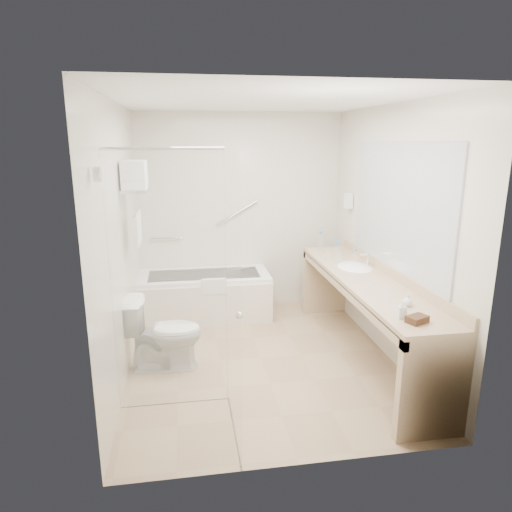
{
  "coord_description": "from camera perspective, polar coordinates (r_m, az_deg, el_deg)",
  "views": [
    {
      "loc": [
        -0.72,
        -4.19,
        2.16
      ],
      "look_at": [
        0.0,
        0.3,
        1.0
      ],
      "focal_mm": 32.0,
      "sensor_mm": 36.0,
      "label": 1
    }
  ],
  "objects": [
    {
      "name": "floor",
      "position": [
        4.77,
        0.58,
        -12.61
      ],
      "size": [
        3.2,
        3.2,
        0.0
      ],
      "primitive_type": "plane",
      "color": "tan",
      "rests_on": "ground"
    },
    {
      "name": "ceiling",
      "position": [
        4.27,
        0.67,
        18.86
      ],
      "size": [
        2.6,
        3.2,
        0.1
      ],
      "primitive_type": "cube",
      "color": "white",
      "rests_on": "wall_back"
    },
    {
      "name": "wall_back",
      "position": [
        5.91,
        -1.99,
        5.44
      ],
      "size": [
        2.6,
        0.1,
        2.5
      ],
      "primitive_type": "cube",
      "color": "beige",
      "rests_on": "ground"
    },
    {
      "name": "wall_front",
      "position": [
        2.84,
        6.06,
        -4.49
      ],
      "size": [
        2.6,
        0.1,
        2.5
      ],
      "primitive_type": "cube",
      "color": "beige",
      "rests_on": "ground"
    },
    {
      "name": "wall_left",
      "position": [
        4.33,
        -16.59,
        1.56
      ],
      "size": [
        0.1,
        3.2,
        2.5
      ],
      "primitive_type": "cube",
      "color": "beige",
      "rests_on": "ground"
    },
    {
      "name": "wall_right",
      "position": [
        4.74,
        16.32,
        2.65
      ],
      "size": [
        0.1,
        3.2,
        2.5
      ],
      "primitive_type": "cube",
      "color": "beige",
      "rests_on": "ground"
    },
    {
      "name": "bathtub",
      "position": [
        5.76,
        -6.42,
        -4.9
      ],
      "size": [
        1.6,
        0.73,
        0.59
      ],
      "color": "white",
      "rests_on": "floor"
    },
    {
      "name": "grab_bar_short",
      "position": [
        5.88,
        -11.14,
        2.17
      ],
      "size": [
        0.4,
        0.03,
        0.03
      ],
      "primitive_type": "cylinder",
      "rotation": [
        0.0,
        1.57,
        0.0
      ],
      "color": "silver",
      "rests_on": "wall_back"
    },
    {
      "name": "grab_bar_long",
      "position": [
        5.86,
        -2.43,
        5.37
      ],
      "size": [
        0.53,
        0.03,
        0.33
      ],
      "primitive_type": "cylinder",
      "rotation": [
        0.0,
        1.05,
        0.0
      ],
      "color": "silver",
      "rests_on": "wall_back"
    },
    {
      "name": "shower_enclosure",
      "position": [
        3.45,
        -7.18,
        -4.34
      ],
      "size": [
        0.96,
        0.91,
        2.11
      ],
      "color": "silver",
      "rests_on": "floor"
    },
    {
      "name": "towel_shelf",
      "position": [
        4.58,
        -14.88,
        8.74
      ],
      "size": [
        0.24,
        0.55,
        0.81
      ],
      "color": "silver",
      "rests_on": "wall_left"
    },
    {
      "name": "vanity_counter",
      "position": [
        4.66,
        13.49,
        -5.15
      ],
      "size": [
        0.55,
        2.7,
        0.95
      ],
      "color": "tan",
      "rests_on": "floor"
    },
    {
      "name": "sink",
      "position": [
        4.97,
        12.2,
        -1.68
      ],
      "size": [
        0.4,
        0.52,
        0.14
      ],
      "primitive_type": "ellipsoid",
      "color": "white",
      "rests_on": "vanity_counter"
    },
    {
      "name": "faucet",
      "position": [
        4.99,
        13.82,
        -0.38
      ],
      "size": [
        0.03,
        0.03,
        0.14
      ],
      "primitive_type": "cylinder",
      "color": "silver",
      "rests_on": "vanity_counter"
    },
    {
      "name": "mirror",
      "position": [
        4.56,
        17.27,
        5.96
      ],
      "size": [
        0.02,
        2.0,
        1.2
      ],
      "primitive_type": "cube",
      "color": "#AEB4BB",
      "rests_on": "wall_right"
    },
    {
      "name": "hairdryer_unit",
      "position": [
        5.65,
        11.49,
        6.8
      ],
      "size": [
        0.08,
        0.1,
        0.18
      ],
      "primitive_type": "cube",
      "color": "silver",
      "rests_on": "wall_right"
    },
    {
      "name": "toilet",
      "position": [
        4.54,
        -11.4,
        -9.45
      ],
      "size": [
        0.75,
        0.45,
        0.71
      ],
      "primitive_type": "imported",
      "rotation": [
        0.0,
        0.0,
        1.51
      ],
      "color": "white",
      "rests_on": "floor"
    },
    {
      "name": "amenity_basket",
      "position": [
        3.6,
        19.49,
        -7.46
      ],
      "size": [
        0.18,
        0.16,
        0.05
      ],
      "primitive_type": "cube",
      "rotation": [
        0.0,
        0.0,
        0.42
      ],
      "color": "#422C17",
      "rests_on": "vanity_counter"
    },
    {
      "name": "soap_bottle_a",
      "position": [
        3.66,
        17.72,
        -6.89
      ],
      "size": [
        0.07,
        0.14,
        0.06
      ],
      "primitive_type": "imported",
      "rotation": [
        0.0,
        0.0,
        -0.06
      ],
      "color": "silver",
      "rests_on": "vanity_counter"
    },
    {
      "name": "soap_bottle_b",
      "position": [
        3.91,
        18.44,
        -5.43
      ],
      "size": [
        0.09,
        0.11,
        0.08
      ],
      "primitive_type": "imported",
      "rotation": [
        0.0,
        0.0,
        -0.13
      ],
      "color": "silver",
      "rests_on": "vanity_counter"
    },
    {
      "name": "water_bottle_left",
      "position": [
        5.0,
        12.26,
        -0.21
      ],
      "size": [
        0.06,
        0.06,
        0.19
      ],
      "rotation": [
        0.0,
        0.0,
        -0.08
      ],
      "color": "silver",
      "rests_on": "vanity_counter"
    },
    {
      "name": "water_bottle_mid",
      "position": [
        5.67,
        8.03,
        1.86
      ],
      "size": [
        0.07,
        0.07,
        0.22
      ],
      "rotation": [
        0.0,
        0.0,
        0.42
      ],
      "color": "silver",
      "rests_on": "vanity_counter"
    },
    {
      "name": "water_bottle_right",
      "position": [
        5.23,
        10.09,
        0.59
      ],
      "size": [
        0.06,
        0.06,
        0.2
      ],
      "rotation": [
        0.0,
        0.0,
        0.1
      ],
      "color": "silver",
      "rests_on": "vanity_counter"
    },
    {
      "name": "drinking_glass_near",
      "position": [
        5.22,
        8.94,
        0.05
      ],
      "size": [
        0.09,
        0.09,
        0.08
      ],
      "primitive_type": "cylinder",
      "rotation": [
        0.0,
        0.0,
        0.43
      ],
      "color": "silver",
      "rests_on": "vanity_counter"
    },
    {
      "name": "drinking_glass_far",
      "position": [
        5.09,
        10.27,
        -0.37
      ],
      "size": [
        0.08,
        0.08,
        0.08
      ],
      "primitive_type": "cylinder",
      "rotation": [
        0.0,
        0.0,
        0.3
      ],
      "color": "silver",
      "rests_on": "vanity_counter"
    }
  ]
}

